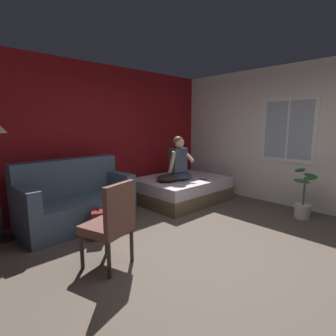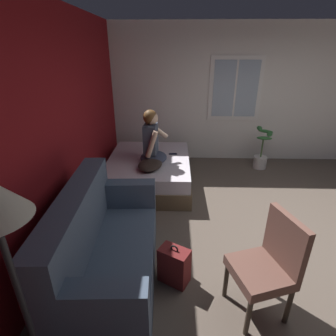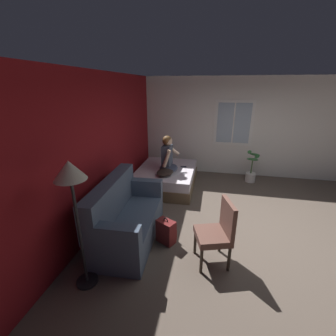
% 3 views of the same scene
% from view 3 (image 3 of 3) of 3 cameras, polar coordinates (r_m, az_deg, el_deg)
% --- Properties ---
extents(ground_plane, '(40.00, 40.00, 0.00)m').
position_cam_3_polar(ground_plane, '(4.52, 21.89, -14.28)').
color(ground_plane, brown).
extents(wall_back_accent, '(10.50, 0.16, 2.70)m').
position_cam_3_polar(wall_back_accent, '(4.36, -16.70, 4.70)').
color(wall_back_accent, maroon).
rests_on(wall_back_accent, ground).
extents(wall_side_with_window, '(0.19, 7.13, 2.70)m').
position_cam_3_polar(wall_side_with_window, '(6.67, 19.56, 9.57)').
color(wall_side_with_window, silver).
rests_on(wall_side_with_window, ground).
extents(bed, '(1.80, 1.43, 0.48)m').
position_cam_3_polar(bed, '(5.77, -0.48, -2.37)').
color(bed, brown).
rests_on(bed, ground).
extents(couch, '(1.74, 0.90, 1.04)m').
position_cam_3_polar(couch, '(3.88, -10.77, -12.22)').
color(couch, '#47566B').
rests_on(couch, ground).
extents(side_chair, '(0.58, 0.58, 0.98)m').
position_cam_3_polar(side_chair, '(3.36, 12.51, -15.26)').
color(side_chair, '#382D23').
rests_on(side_chair, ground).
extents(person_seated, '(0.55, 0.48, 0.88)m').
position_cam_3_polar(person_seated, '(5.41, -0.02, 2.81)').
color(person_seated, '#383D51').
rests_on(person_seated, bed).
extents(backpack, '(0.33, 0.35, 0.46)m').
position_cam_3_polar(backpack, '(3.84, -0.42, -15.84)').
color(backpack, maroon).
rests_on(backpack, ground).
extents(throw_pillow, '(0.56, 0.47, 0.14)m').
position_cam_3_polar(throw_pillow, '(5.24, -0.78, -1.07)').
color(throw_pillow, '#2D231E').
rests_on(throw_pillow, bed).
extents(cell_phone, '(0.08, 0.15, 0.01)m').
position_cam_3_polar(cell_phone, '(5.81, 3.95, 0.35)').
color(cell_phone, black).
rests_on(cell_phone, bed).
extents(floor_lamp, '(0.36, 0.36, 1.70)m').
position_cam_3_polar(floor_lamp, '(2.72, -23.30, -3.68)').
color(floor_lamp, black).
rests_on(floor_lamp, ground).
extents(potted_plant, '(0.39, 0.37, 0.85)m').
position_cam_3_polar(potted_plant, '(6.41, 20.38, -0.73)').
color(potted_plant, silver).
rests_on(potted_plant, ground).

